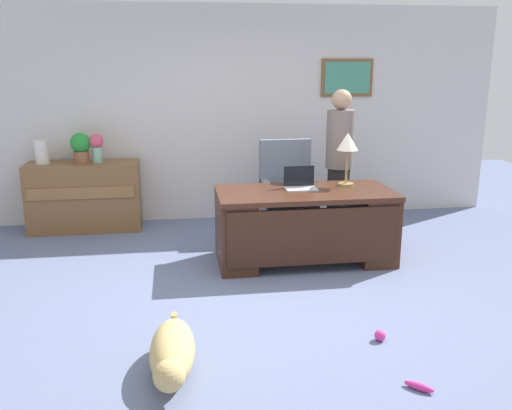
# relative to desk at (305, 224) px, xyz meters

# --- Properties ---
(ground_plane) EXTENTS (12.00, 12.00, 0.00)m
(ground_plane) POSITION_rel_desk_xyz_m (-0.57, -0.77, -0.41)
(ground_plane) COLOR slate
(back_wall) EXTENTS (7.00, 0.16, 2.70)m
(back_wall) POSITION_rel_desk_xyz_m (-0.56, 1.83, 0.95)
(back_wall) COLOR silver
(back_wall) RESTS_ON ground_plane
(desk) EXTENTS (1.79, 0.85, 0.75)m
(desk) POSITION_rel_desk_xyz_m (0.00, 0.00, 0.00)
(desk) COLOR #422316
(desk) RESTS_ON ground_plane
(credenza) EXTENTS (1.33, 0.50, 0.83)m
(credenza) POSITION_rel_desk_xyz_m (-2.40, 1.48, 0.01)
(credenza) COLOR brown
(credenza) RESTS_ON ground_plane
(armchair) EXTENTS (0.60, 0.59, 1.13)m
(armchair) POSITION_rel_desk_xyz_m (-0.01, 0.86, 0.09)
(armchair) COLOR slate
(armchair) RESTS_ON ground_plane
(person_standing) EXTENTS (0.32, 0.32, 1.71)m
(person_standing) POSITION_rel_desk_xyz_m (0.58, 0.80, 0.48)
(person_standing) COLOR #262323
(person_standing) RESTS_ON ground_plane
(dog_lying) EXTENTS (0.34, 0.92, 0.30)m
(dog_lying) POSITION_rel_desk_xyz_m (-1.36, -1.95, -0.25)
(dog_lying) COLOR tan
(dog_lying) RESTS_ON ground_plane
(laptop) EXTENTS (0.32, 0.22, 0.22)m
(laptop) POSITION_rel_desk_xyz_m (-0.03, 0.13, 0.40)
(laptop) COLOR #B2B5BA
(laptop) RESTS_ON desk
(desk_lamp) EXTENTS (0.22, 0.22, 0.56)m
(desk_lamp) POSITION_rel_desk_xyz_m (0.48, 0.20, 0.77)
(desk_lamp) COLOR #9E8447
(desk_lamp) RESTS_ON desk
(vase_with_flowers) EXTENTS (0.17, 0.17, 0.34)m
(vase_with_flowers) POSITION_rel_desk_xyz_m (-2.22, 1.48, 0.63)
(vase_with_flowers) COLOR #81BB9D
(vase_with_flowers) RESTS_ON credenza
(vase_empty) EXTENTS (0.15, 0.15, 0.28)m
(vase_empty) POSITION_rel_desk_xyz_m (-2.85, 1.48, 0.57)
(vase_empty) COLOR silver
(vase_empty) RESTS_ON credenza
(potted_plant) EXTENTS (0.24, 0.24, 0.36)m
(potted_plant) POSITION_rel_desk_xyz_m (-2.40, 1.48, 0.62)
(potted_plant) COLOR brown
(potted_plant) RESTS_ON credenza
(dog_toy_ball) EXTENTS (0.08, 0.08, 0.08)m
(dog_toy_ball) POSITION_rel_desk_xyz_m (0.17, -1.72, -0.37)
(dog_toy_ball) COLOR #D8338C
(dog_toy_ball) RESTS_ON ground_plane
(dog_toy_bone) EXTENTS (0.18, 0.17, 0.05)m
(dog_toy_bone) POSITION_rel_desk_xyz_m (0.19, -2.37, -0.38)
(dog_toy_bone) COLOR #D8338C
(dog_toy_bone) RESTS_ON ground_plane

